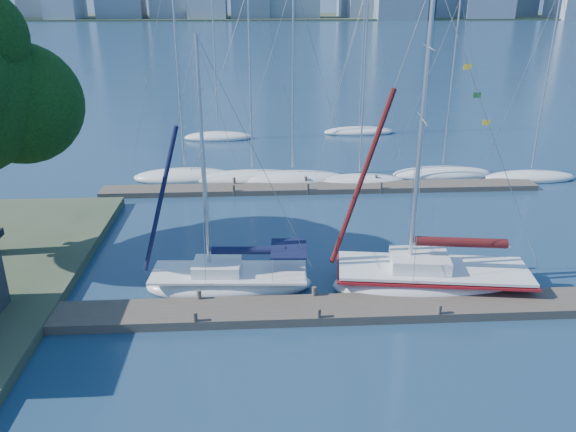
{
  "coord_description": "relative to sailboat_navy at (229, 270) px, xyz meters",
  "views": [
    {
      "loc": [
        -2.36,
        -20.54,
        12.71
      ],
      "look_at": [
        -0.97,
        4.0,
        2.93
      ],
      "focal_mm": 35.0,
      "sensor_mm": 36.0,
      "label": 1
    }
  ],
  "objects": [
    {
      "name": "bg_boat_2",
      "position": [
        3.92,
        15.44,
        -0.67
      ],
      "size": [
        8.29,
        3.39,
        14.05
      ],
      "rotation": [
        0.0,
        0.0,
        0.11
      ],
      "color": "white",
      "rests_on": "ground"
    },
    {
      "name": "bg_boat_1",
      "position": [
        1.03,
        15.91,
        -0.69
      ],
      "size": [
        9.12,
        3.91,
        13.4
      ],
      "rotation": [
        0.0,
        0.0,
        0.18
      ],
      "color": "white",
      "rests_on": "ground"
    },
    {
      "name": "far_dock",
      "position": [
        5.76,
        13.6,
        -0.78
      ],
      "size": [
        30.0,
        1.8,
        0.36
      ],
      "primitive_type": "cube",
      "color": "#483E35",
      "rests_on": "ground"
    },
    {
      "name": "sailboat_navy",
      "position": [
        0.0,
        0.0,
        0.0
      ],
      "size": [
        7.73,
        2.91,
        11.79
      ],
      "rotation": [
        0.0,
        0.0,
        -0.06
      ],
      "color": "white",
      "rests_on": "ground"
    },
    {
      "name": "sailboat_maroon",
      "position": [
        9.29,
        -0.47,
        0.08
      ],
      "size": [
        9.55,
        4.23,
        14.1
      ],
      "rotation": [
        0.0,
        0.0,
        -0.13
      ],
      "color": "white",
      "rests_on": "ground"
    },
    {
      "name": "bg_boat_3",
      "position": [
        8.66,
        14.89,
        -0.69
      ],
      "size": [
        6.75,
        3.08,
        13.82
      ],
      "rotation": [
        0.0,
        0.0,
        0.16
      ],
      "color": "white",
      "rests_on": "ground"
    },
    {
      "name": "near_dock",
      "position": [
        3.76,
        -2.4,
        -0.76
      ],
      "size": [
        26.0,
        2.0,
        0.4
      ],
      "primitive_type": "cube",
      "color": "#483E35",
      "rests_on": "ground"
    },
    {
      "name": "far_shore",
      "position": [
        3.76,
        317.6,
        -0.96
      ],
      "size": [
        800.0,
        100.0,
        1.5
      ],
      "primitive_type": "cube",
      "color": "#38472D",
      "rests_on": "ground"
    },
    {
      "name": "bg_boat_6",
      "position": [
        -2.18,
        28.74,
        -0.69
      ],
      "size": [
        6.53,
        2.76,
        13.34
      ],
      "rotation": [
        0.0,
        0.0,
        -0.1
      ],
      "color": "white",
      "rests_on": "ground"
    },
    {
      "name": "bg_boat_4",
      "position": [
        15.1,
        16.21,
        -0.7
      ],
      "size": [
        7.66,
        3.28,
        12.74
      ],
      "rotation": [
        0.0,
        0.0,
        -0.14
      ],
      "color": "white",
      "rests_on": "ground"
    },
    {
      "name": "bg_boat_5",
      "position": [
        21.29,
        15.09,
        -0.7
      ],
      "size": [
        6.97,
        3.31,
        13.56
      ],
      "rotation": [
        0.0,
        0.0,
        -0.2
      ],
      "color": "white",
      "rests_on": "ground"
    },
    {
      "name": "bg_boat_0",
      "position": [
        -3.87,
        16.51,
        -0.64
      ],
      "size": [
        7.56,
        2.71,
        15.69
      ],
      "rotation": [
        0.0,
        0.0,
        0.03
      ],
      "color": "white",
      "rests_on": "ground"
    },
    {
      "name": "bg_boat_7",
      "position": [
        11.33,
        30.22,
        -0.71
      ],
      "size": [
        7.07,
        3.47,
        13.25
      ],
      "rotation": [
        0.0,
        0.0,
        0.22
      ],
      "color": "white",
      "rests_on": "ground"
    },
    {
      "name": "ground",
      "position": [
        3.76,
        -2.4,
        -0.96
      ],
      "size": [
        700.0,
        700.0,
        0.0
      ],
      "primitive_type": "plane",
      "color": "navy",
      "rests_on": "ground"
    }
  ]
}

